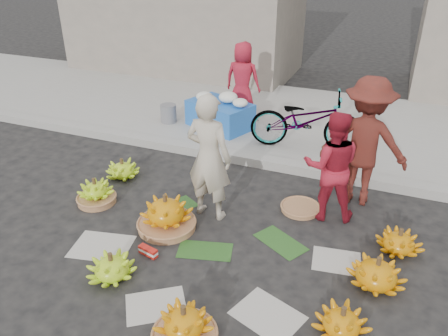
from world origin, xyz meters
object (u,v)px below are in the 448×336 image
at_px(banana_bunch_0, 166,214).
at_px(flower_table, 220,113).
at_px(banana_bunch_4, 376,273).
at_px(vendor_cream, 209,158).
at_px(bicycle, 306,120).

distance_m(banana_bunch_0, flower_table, 3.25).
height_order(banana_bunch_4, vendor_cream, vendor_cream).
xyz_separation_m(vendor_cream, flower_table, (-0.95, 2.68, -0.45)).
relative_size(banana_bunch_4, flower_table, 0.55).
distance_m(banana_bunch_0, vendor_cream, 0.90).
bearing_deg(bicycle, banana_bunch_4, -165.85).
height_order(banana_bunch_4, flower_table, flower_table).
relative_size(banana_bunch_0, banana_bunch_4, 0.99).
distance_m(flower_table, bicycle, 1.74).
height_order(banana_bunch_0, bicycle, bicycle).
xyz_separation_m(flower_table, bicycle, (1.70, -0.31, 0.21)).
distance_m(vendor_cream, bicycle, 2.50).
relative_size(banana_bunch_4, vendor_cream, 0.44).
relative_size(vendor_cream, bicycle, 0.90).
relative_size(banana_bunch_0, bicycle, 0.39).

